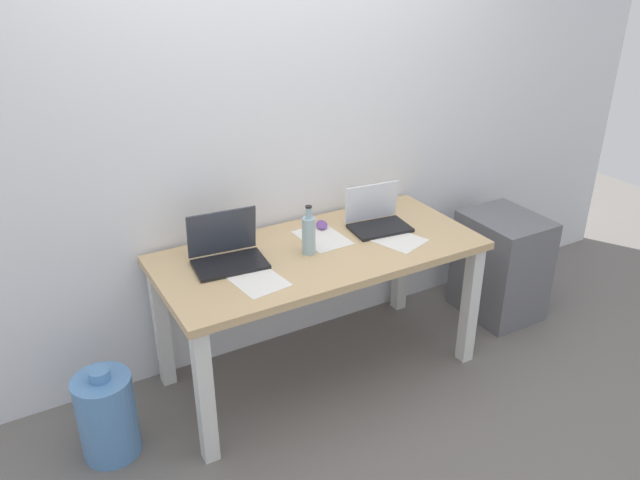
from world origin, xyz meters
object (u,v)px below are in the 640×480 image
laptop_left (227,252)px  laptop_right (377,219)px  computer_mouse (322,225)px  water_cooler_jug (107,415)px  beer_bottle (309,234)px  desk (320,267)px  filing_cabinet (501,265)px

laptop_left → laptop_right: bearing=-1.1°
computer_mouse → water_cooler_jug: computer_mouse is taller
beer_bottle → water_cooler_jug: 1.24m
computer_mouse → beer_bottle: bearing=-108.1°
laptop_right → beer_bottle: bearing=-169.3°
desk → filing_cabinet: size_ratio=2.52×
beer_bottle → filing_cabinet: beer_bottle is taller
laptop_right → computer_mouse: size_ratio=3.29×
laptop_right → beer_bottle: beer_bottle is taller
computer_mouse → water_cooler_jug: (-1.27, -0.27, -0.55)m
laptop_left → filing_cabinet: (1.72, -0.12, -0.47)m
laptop_right → computer_mouse: laptop_right is taller
laptop_right → laptop_left: bearing=178.9°
desk → water_cooler_jug: size_ratio=3.54×
filing_cabinet → laptop_right: bearing=173.2°
desk → computer_mouse: size_ratio=16.31×
filing_cabinet → laptop_left: bearing=176.0°
laptop_right → water_cooler_jug: size_ratio=0.71×
laptop_left → computer_mouse: (0.59, 0.12, -0.04)m
laptop_right → computer_mouse: (-0.26, 0.14, -0.03)m
desk → beer_bottle: 0.21m
laptop_right → beer_bottle: size_ratio=1.31×
laptop_left → filing_cabinet: laptop_left is taller
laptop_left → computer_mouse: bearing=11.6°
beer_bottle → water_cooler_jug: beer_bottle is taller
computer_mouse → laptop_left: bearing=-144.6°
desk → laptop_right: 0.43m
desk → laptop_right: laptop_right is taller
water_cooler_jug → beer_bottle: bearing=2.3°
filing_cabinet → water_cooler_jug: bearing=-179.4°
desk → computer_mouse: 0.28m
water_cooler_jug → filing_cabinet: (2.40, 0.03, 0.11)m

